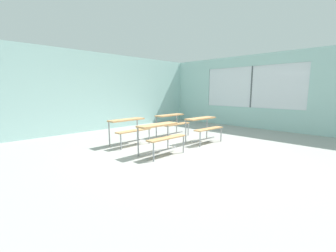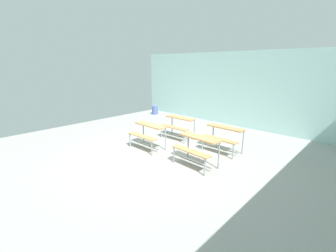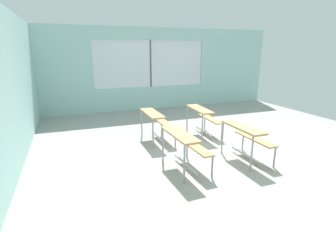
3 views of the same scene
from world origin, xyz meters
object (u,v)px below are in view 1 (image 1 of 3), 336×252
at_px(desk_bench_r0c0, 161,132).
at_px(desk_bench_r0c1, 203,124).
at_px(desk_bench_r1c0, 129,126).
at_px(desk_bench_r1c1, 172,120).

distance_m(desk_bench_r0c0, desk_bench_r0c1, 1.80).
xyz_separation_m(desk_bench_r0c1, desk_bench_r1c0, (-1.76, 1.32, 0.00)).
bearing_deg(desk_bench_r0c1, desk_bench_r1c0, 146.10).
distance_m(desk_bench_r0c1, desk_bench_r1c1, 1.29).
height_order(desk_bench_r0c0, desk_bench_r0c1, same).
height_order(desk_bench_r1c0, desk_bench_r1c1, same).
bearing_deg(desk_bench_r0c0, desk_bench_r1c0, 88.50).
relative_size(desk_bench_r0c1, desk_bench_r1c0, 1.01).
relative_size(desk_bench_r0c0, desk_bench_r1c0, 0.99).
height_order(desk_bench_r0c0, desk_bench_r1c0, same).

